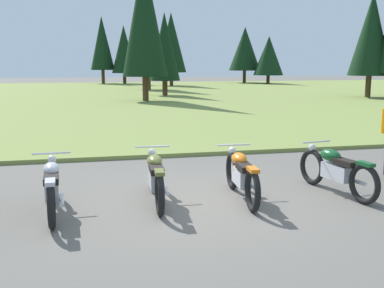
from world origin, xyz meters
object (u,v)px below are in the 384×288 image
at_px(motorcycle_british_green, 336,170).
at_px(motorcycle_silver, 52,187).
at_px(motorcycle_orange, 241,175).
at_px(motorcycle_olive, 156,177).

bearing_deg(motorcycle_british_green, motorcycle_silver, -179.45).
height_order(motorcycle_orange, motorcycle_british_green, same).
relative_size(motorcycle_olive, motorcycle_orange, 1.00).
xyz_separation_m(motorcycle_silver, motorcycle_british_green, (4.94, 0.05, 0.00)).
xyz_separation_m(motorcycle_silver, motorcycle_olive, (1.67, 0.24, 0.00)).
distance_m(motorcycle_silver, motorcycle_british_green, 4.94).
relative_size(motorcycle_orange, motorcycle_british_green, 1.01).
bearing_deg(motorcycle_silver, motorcycle_british_green, 0.55).
xyz_separation_m(motorcycle_olive, motorcycle_orange, (1.48, -0.16, 0.00)).
height_order(motorcycle_silver, motorcycle_orange, same).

